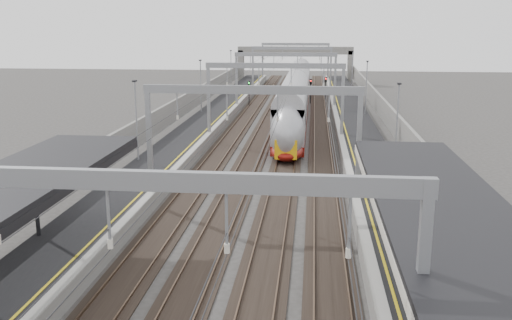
% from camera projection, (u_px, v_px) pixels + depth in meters
% --- Properties ---
extents(platform_left, '(4.00, 120.00, 1.00)m').
position_uv_depth(platform_left, '(198.00, 131.00, 57.93)').
color(platform_left, black).
rests_on(platform_left, ground).
extents(platform_right, '(4.00, 120.00, 1.00)m').
position_uv_depth(platform_right, '(357.00, 134.00, 56.38)').
color(platform_right, black).
rests_on(platform_right, ground).
extents(tracks, '(11.40, 140.00, 0.20)m').
position_uv_depth(tracks, '(277.00, 137.00, 57.26)').
color(tracks, black).
rests_on(tracks, ground).
extents(overhead_line, '(13.00, 140.00, 6.60)m').
position_uv_depth(overhead_line, '(281.00, 71.00, 62.25)').
color(overhead_line, gray).
rests_on(overhead_line, platform_left).
extents(canopy_right, '(4.40, 30.00, 4.24)m').
position_uv_depth(canopy_right, '(484.00, 264.00, 14.65)').
color(canopy_right, black).
rests_on(canopy_right, platform_right).
extents(overbridge, '(22.00, 2.20, 6.90)m').
position_uv_depth(overbridge, '(295.00, 55.00, 109.27)').
color(overbridge, slate).
rests_on(overbridge, ground).
extents(wall_left, '(0.30, 120.00, 3.20)m').
position_uv_depth(wall_left, '(167.00, 120.00, 57.99)').
color(wall_left, slate).
rests_on(wall_left, ground).
extents(wall_right, '(0.30, 120.00, 3.20)m').
position_uv_depth(wall_right, '(391.00, 124.00, 55.82)').
color(wall_right, slate).
rests_on(wall_right, ground).
extents(train, '(2.85, 51.93, 4.50)m').
position_uv_depth(train, '(296.00, 100.00, 68.43)').
color(train, maroon).
rests_on(train, ground).
extents(bench, '(0.58, 1.67, 0.85)m').
position_uv_depth(bench, '(465.00, 317.00, 19.14)').
color(bench, black).
rests_on(bench, platform_right).
extents(signal_green, '(0.32, 0.32, 3.48)m').
position_uv_depth(signal_green, '(249.00, 89.00, 78.16)').
color(signal_green, black).
rests_on(signal_green, ground).
extents(signal_red_near, '(0.32, 0.32, 3.48)m').
position_uv_depth(signal_red_near, '(311.00, 87.00, 81.27)').
color(signal_red_near, black).
rests_on(signal_red_near, ground).
extents(signal_red_far, '(0.32, 0.32, 3.48)m').
position_uv_depth(signal_red_far, '(326.00, 84.00, 84.30)').
color(signal_red_far, black).
rests_on(signal_red_far, ground).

